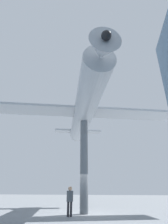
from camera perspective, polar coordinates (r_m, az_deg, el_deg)
The scene contains 4 objects.
ground_plane at distance 13.49m, azimuth -0.00°, elevation -30.38°, with size 80.00×80.00×0.00m, color gray.
support_pylon_central at distance 13.52m, azimuth -0.00°, elevation -16.35°, with size 0.59×0.59×6.60m.
suspended_airplane at distance 14.44m, azimuth 0.11°, elevation 0.41°, with size 16.16×14.79×2.97m.
visitor_person at distance 12.23m, azimuth -4.64°, elevation -26.42°, with size 0.44×0.30×1.69m.
Camera 1 is at (-2.12, 13.24, 1.55)m, focal length 28.00 mm.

